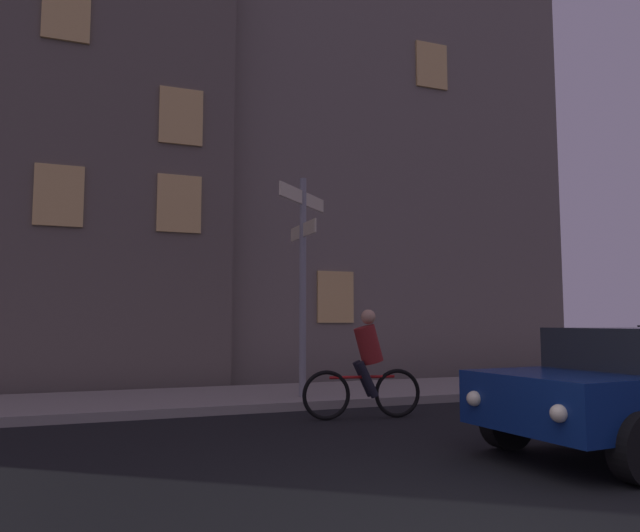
# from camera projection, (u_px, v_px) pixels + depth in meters

# --- Properties ---
(sidewalk_kerb) EXTENTS (40.00, 2.86, 0.14)m
(sidewalk_kerb) POSITION_uv_depth(u_px,v_px,m) (240.00, 398.00, 10.69)
(sidewalk_kerb) COLOR gray
(sidewalk_kerb) RESTS_ON ground_plane
(signpost) EXTENTS (1.26, 1.28, 3.83)m
(signpost) POSITION_uv_depth(u_px,v_px,m) (303.00, 265.00, 10.52)
(signpost) COLOR gray
(signpost) RESTS_ON sidewalk_kerb
(cyclist) EXTENTS (1.81, 0.37, 1.61)m
(cyclist) POSITION_uv_depth(u_px,v_px,m) (366.00, 368.00, 8.89)
(cyclist) COLOR black
(cyclist) RESTS_ON ground_plane
(building_right_block) EXTENTS (10.83, 7.07, 12.05)m
(building_right_block) POSITION_uv_depth(u_px,v_px,m) (332.00, 169.00, 18.11)
(building_right_block) COLOR slate
(building_right_block) RESTS_ON ground_plane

